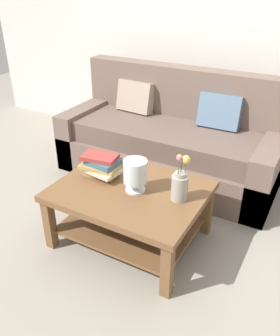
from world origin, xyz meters
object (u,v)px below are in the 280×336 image
at_px(book_stack_main, 101,165).
at_px(coffee_table, 131,204).
at_px(couch, 170,141).
at_px(flower_pitcher, 180,184).
at_px(glass_hurricane_vase, 135,173).

bearing_deg(book_stack_main, coffee_table, -11.17).
height_order(couch, flower_pitcher, couch).
xyz_separation_m(couch, book_stack_main, (-0.10, -1.07, 0.20)).
xyz_separation_m(coffee_table, glass_hurricane_vase, (0.04, -0.00, 0.29)).
bearing_deg(coffee_table, glass_hurricane_vase, -5.45).
xyz_separation_m(couch, coffee_table, (0.20, -1.13, -0.03)).
distance_m(coffee_table, glass_hurricane_vase, 0.29).
xyz_separation_m(book_stack_main, flower_pitcher, (0.67, -0.01, 0.04)).
distance_m(couch, flower_pitcher, 1.24).
bearing_deg(couch, flower_pitcher, -62.37).
relative_size(couch, coffee_table, 2.00).
height_order(coffee_table, flower_pitcher, flower_pitcher).
bearing_deg(glass_hurricane_vase, flower_pitcher, 8.82).
relative_size(glass_hurricane_vase, flower_pitcher, 0.70).
bearing_deg(book_stack_main, flower_pitcher, -1.06).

